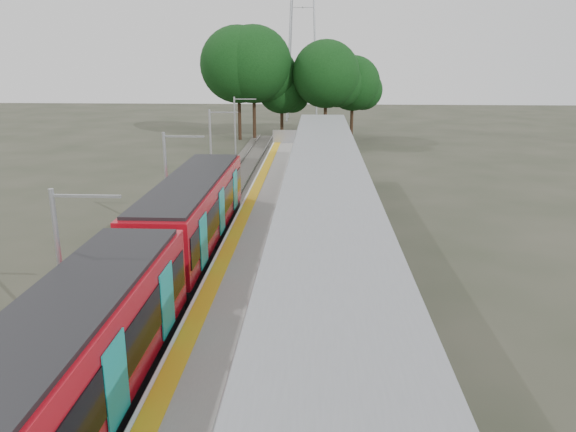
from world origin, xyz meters
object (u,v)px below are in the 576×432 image
(train, at_px, (149,267))
(litter_bin, at_px, (304,316))
(info_pillar_near, at_px, (303,272))
(bench_far, at_px, (338,175))
(bench_mid, at_px, (328,220))
(info_pillar_far, at_px, (328,190))
(bench_near, at_px, (357,287))

(train, distance_m, litter_bin, 5.90)
(train, xyz_separation_m, info_pillar_near, (5.28, 0.59, -0.31))
(bench_far, distance_m, litter_bin, 20.48)
(bench_mid, bearing_deg, bench_far, 63.32)
(bench_mid, distance_m, info_pillar_far, 5.04)
(litter_bin, bearing_deg, train, 156.43)
(litter_bin, bearing_deg, bench_mid, 85.11)
(train, height_order, litter_bin, train)
(bench_mid, relative_size, litter_bin, 1.67)
(bench_mid, relative_size, bench_far, 1.06)
(bench_near, distance_m, bench_far, 18.11)
(info_pillar_near, xyz_separation_m, litter_bin, (0.10, -2.94, -0.25))
(bench_far, relative_size, info_pillar_near, 0.91)
(bench_mid, relative_size, info_pillar_far, 0.92)
(bench_far, bearing_deg, info_pillar_far, -87.35)
(bench_far, relative_size, info_pillar_far, 0.86)
(bench_near, distance_m, bench_mid, 7.80)
(bench_near, height_order, bench_mid, bench_mid)
(bench_near, xyz_separation_m, bench_mid, (-0.88, 7.75, 0.09))
(info_pillar_far, bearing_deg, train, -105.00)
(train, distance_m, bench_mid, 9.92)
(bench_mid, height_order, litter_bin, bench_mid)
(bench_mid, bearing_deg, bench_near, -105.40)
(bench_far, bearing_deg, train, -100.91)
(info_pillar_near, height_order, info_pillar_far, info_pillar_far)
(bench_far, bearing_deg, bench_mid, -84.22)
(train, xyz_separation_m, litter_bin, (5.38, -2.35, -0.56))
(train, bearing_deg, info_pillar_near, 6.42)
(litter_bin, bearing_deg, info_pillar_far, 86.26)
(bench_far, height_order, info_pillar_far, info_pillar_far)
(bench_far, height_order, info_pillar_near, info_pillar_near)
(train, xyz_separation_m, bench_far, (7.11, 18.06, -0.51))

